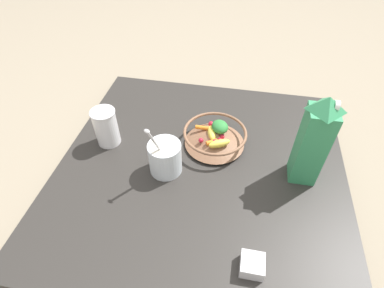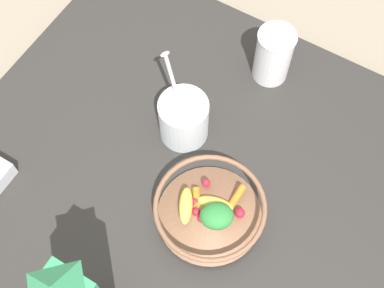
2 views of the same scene
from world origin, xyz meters
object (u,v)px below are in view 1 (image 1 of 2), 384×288
(spice_jar, at_px, (252,265))
(milk_carton, at_px, (313,141))
(fruit_bowl, at_px, (215,137))
(drinking_cup, at_px, (106,126))
(yogurt_tub, at_px, (165,156))

(spice_jar, bearing_deg, milk_carton, -22.77)
(milk_carton, bearing_deg, fruit_bowl, 73.24)
(drinking_cup, xyz_separation_m, spice_jar, (-0.36, -0.51, -0.05))
(milk_carton, height_order, spice_jar, milk_carton)
(milk_carton, distance_m, drinking_cup, 0.66)
(milk_carton, distance_m, spice_jar, 0.38)
(milk_carton, xyz_separation_m, yogurt_tub, (-0.06, 0.42, -0.09))
(yogurt_tub, bearing_deg, milk_carton, -82.44)
(fruit_bowl, distance_m, drinking_cup, 0.37)
(fruit_bowl, relative_size, milk_carton, 0.72)
(yogurt_tub, relative_size, drinking_cup, 1.58)
(milk_carton, relative_size, yogurt_tub, 1.41)
(milk_carton, xyz_separation_m, drinking_cup, (0.03, 0.65, -0.08))
(fruit_bowl, relative_size, spice_jar, 3.73)
(drinking_cup, relative_size, spice_jar, 2.33)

